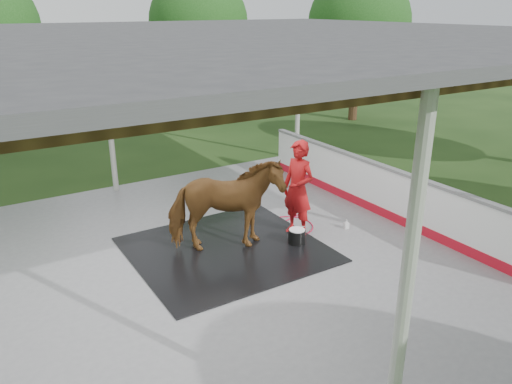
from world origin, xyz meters
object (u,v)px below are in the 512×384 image
dasher_board (382,191)px  horse (225,206)px  handler (298,189)px  wash_bucket (297,236)px

dasher_board → horse: horse is taller
horse → handler: size_ratio=1.07×
horse → wash_bucket: (1.31, -0.51, -0.76)m
dasher_board → wash_bucket: size_ratio=23.64×
dasher_board → handler: bearing=176.2°
wash_bucket → dasher_board: bearing=5.3°
horse → wash_bucket: size_ratio=6.26×
handler → wash_bucket: handler is taller
horse → handler: handler is taller
handler → wash_bucket: (-0.28, -0.38, -0.83)m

